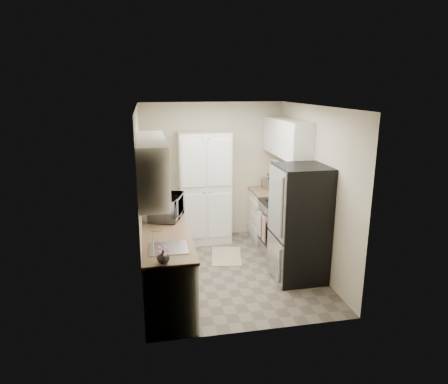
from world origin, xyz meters
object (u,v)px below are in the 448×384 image
Objects in this scene: pantry_cabinet at (204,188)px; refrigerator at (300,223)px; wine_bottle at (159,200)px; electric_range at (283,229)px; toaster_oven at (275,184)px; microwave at (167,207)px.

pantry_cabinet is 1.18× the size of refrigerator.
pantry_cabinet is 1.21m from wine_bottle.
electric_range is 0.66× the size of refrigerator.
pantry_cabinet is 1.29m from toaster_oven.
microwave is (-1.88, 0.41, 0.24)m from refrigerator.
microwave is 0.45m from wine_bottle.
electric_range is 3.67× the size of wine_bottle.
pantry_cabinet is at bearing -12.71° from microwave.
refrigerator is 4.47× the size of toaster_oven.
refrigerator reaches higher than electric_range.
electric_range is 2.05m from microwave.
microwave reaches higher than toaster_oven.
refrigerator is 1.67m from toaster_oven.
pantry_cabinet reaches higher than microwave.
pantry_cabinet is 5.26× the size of toaster_oven.
pantry_cabinet is 2.07m from refrigerator.
wine_bottle is at bearing 178.12° from toaster_oven.
wine_bottle is 2.27m from toaster_oven.
electric_range is (1.17, -0.93, -0.52)m from pantry_cabinet.
microwave is 2.38m from toaster_oven.
pantry_cabinet is at bearing 141.78° from electric_range.
wine_bottle is at bearing 156.60° from refrigerator.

